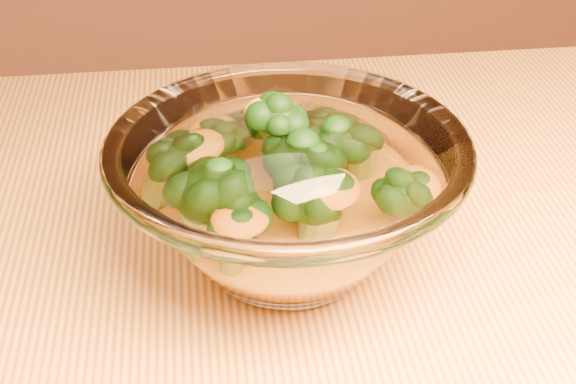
% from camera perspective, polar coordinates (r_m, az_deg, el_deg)
% --- Properties ---
extents(glass_bowl, '(0.21, 0.21, 0.09)m').
position_cam_1_polar(glass_bowl, '(0.47, 0.00, -0.46)').
color(glass_bowl, white).
rests_on(glass_bowl, table).
extents(cheese_sauce, '(0.11, 0.11, 0.03)m').
position_cam_1_polar(cheese_sauce, '(0.48, -0.00, -2.39)').
color(cheese_sauce, orange).
rests_on(cheese_sauce, glass_bowl).
extents(broccoli_heap, '(0.15, 0.12, 0.07)m').
position_cam_1_polar(broccoli_heap, '(0.47, -0.81, 1.13)').
color(broccoli_heap, black).
rests_on(broccoli_heap, cheese_sauce).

